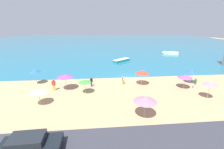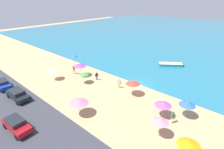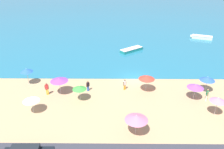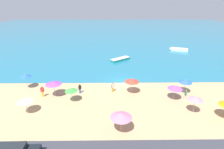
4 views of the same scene
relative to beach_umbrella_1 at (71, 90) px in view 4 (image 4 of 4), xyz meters
The scene contains 17 objects.
ground_plane 10.00m from the beach_umbrella_1, 38.68° to the left, with size 160.00×160.00×0.00m, color tan.
sea 61.64m from the beach_umbrella_1, 82.86° to the left, with size 150.00×110.00×0.05m, color teal.
beach_umbrella_1 is the anchor object (origin of this frame).
beach_umbrella_2 5.97m from the beach_umbrella_1, 152.93° to the right, with size 1.97×1.97×2.12m.
beach_umbrella_4 16.70m from the beach_umbrella_1, 10.41° to the right, with size 1.79×1.79×2.49m.
beach_umbrella_5 9.27m from the beach_umbrella_1, 43.34° to the right, with size 2.40×2.40×2.44m.
beach_umbrella_6 15.05m from the beach_umbrella_1, ahead, with size 2.13×2.13×2.24m.
beach_umbrella_7 9.27m from the beach_umbrella_1, 15.21° to the left, with size 2.23×2.23×2.56m.
beach_umbrella_8 9.32m from the beach_umbrella_1, 152.87° to the left, with size 1.79×1.79×2.67m.
beach_umbrella_9 3.38m from the beach_umbrella_1, 151.14° to the left, with size 2.39×2.39×2.45m.
beach_umbrella_11 17.50m from the beach_umbrella_1, ahead, with size 2.04×2.04×2.36m.
bather_0 4.99m from the beach_umbrella_1, 163.55° to the left, with size 0.56×0.30×1.83m.
bather_1 6.67m from the beach_umbrella_1, 25.23° to the left, with size 0.49×0.38×1.66m.
bather_2 16.59m from the beach_umbrella_1, ahead, with size 0.26×0.57×1.77m.
bather_3 2.76m from the beach_umbrella_1, 72.38° to the left, with size 0.44×0.42×1.58m.
skiff_nearshore 20.20m from the beach_umbrella_1, 66.30° to the left, with size 5.03×4.29×0.65m.
skiff_offshore 37.47m from the beach_umbrella_1, 46.63° to the left, with size 5.13×3.21×0.75m.
Camera 4 is at (-2.12, -28.17, 13.65)m, focal length 28.00 mm.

